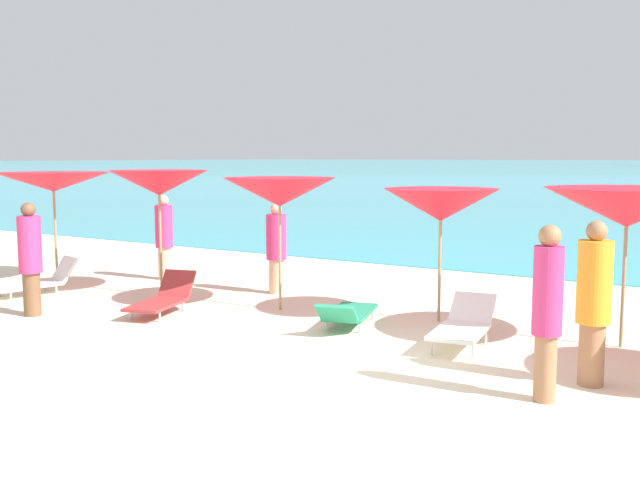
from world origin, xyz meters
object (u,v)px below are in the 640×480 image
object	(u,v)px
umbrella_3	(441,205)
lounge_chair_5	(163,298)
lounge_chair_3	(348,313)
lounge_chair_1	(463,324)
umbrella_2	(280,192)
lounge_chair_2	(38,281)
umbrella_0	(53,182)
beachgoer_2	(547,307)
beachgoer_0	(30,256)
umbrella_4	(627,208)
umbrella_1	(159,183)
beachgoer_4	(164,235)
beachgoer_3	(276,247)
beachgoer_1	(594,300)

from	to	relation	value
umbrella_3	lounge_chair_5	world-z (taller)	umbrella_3
lounge_chair_3	lounge_chair_1	bearing A→B (deg)	160.50
umbrella_2	lounge_chair_2	xyz separation A→B (m)	(-4.64, -1.31, -1.73)
umbrella_0	umbrella_3	size ratio (longest dim) A/B	1.12
lounge_chair_3	beachgoer_2	xyz separation A→B (m)	(3.42, -1.74, 0.78)
lounge_chair_1	beachgoer_2	distance (m)	2.36
beachgoer_0	beachgoer_2	bearing A→B (deg)	-4.38
umbrella_4	umbrella_1	bearing A→B (deg)	-175.12
umbrella_4	beachgoer_4	xyz separation A→B (m)	(-9.11, 0.67, -0.96)
umbrella_0	beachgoer_3	xyz separation A→B (m)	(4.43, 1.48, -1.17)
beachgoer_0	beachgoer_4	distance (m)	3.76
beachgoer_2	lounge_chair_2	bearing A→B (deg)	-88.88
lounge_chair_1	lounge_chair_3	xyz separation A→B (m)	(-1.88, 0.10, -0.08)
lounge_chair_3	lounge_chair_5	world-z (taller)	lounge_chair_5
lounge_chair_1	lounge_chair_5	distance (m)	4.99
umbrella_4	lounge_chair_2	xyz separation A→B (m)	(-9.94, -1.81, -1.64)
umbrella_1	lounge_chair_3	size ratio (longest dim) A/B	1.30
umbrella_3	lounge_chair_3	world-z (taller)	umbrella_3
umbrella_0	lounge_chair_5	size ratio (longest dim) A/B	1.46
lounge_chair_3	beachgoer_4	bearing A→B (deg)	-33.75
beachgoer_3	beachgoer_0	bearing A→B (deg)	16.58
lounge_chair_2	beachgoer_3	bearing A→B (deg)	45.78
umbrella_4	beachgoer_0	bearing A→B (deg)	-160.27
umbrella_0	beachgoer_1	size ratio (longest dim) A/B	1.24
lounge_chair_2	beachgoer_1	distance (m)	9.99
umbrella_2	beachgoer_1	xyz separation A→B (m)	(5.32, -1.43, -1.00)
umbrella_2	lounge_chair_1	world-z (taller)	umbrella_2
lounge_chair_2	beachgoer_3	xyz separation A→B (m)	(3.73, 2.46, 0.64)
umbrella_2	umbrella_4	distance (m)	5.33
beachgoer_2	umbrella_0	bearing A→B (deg)	-93.77
umbrella_0	beachgoer_1	distance (m)	10.77
umbrella_4	lounge_chair_2	distance (m)	10.24
umbrella_3	lounge_chair_5	bearing A→B (deg)	-154.72
umbrella_0	beachgoer_4	distance (m)	2.43
umbrella_1	umbrella_3	size ratio (longest dim) A/B	1.12
umbrella_3	lounge_chair_1	size ratio (longest dim) A/B	1.25
lounge_chair_1	beachgoer_2	size ratio (longest dim) A/B	0.88
lounge_chair_2	lounge_chair_5	xyz separation A→B (m)	(3.18, 0.03, 0.00)
beachgoer_2	beachgoer_3	bearing A→B (deg)	-113.11
umbrella_0	lounge_chair_5	xyz separation A→B (m)	(3.88, -0.94, -1.80)
umbrella_1	umbrella_3	bearing A→B (deg)	8.86
lounge_chair_1	beachgoer_0	bearing A→B (deg)	-171.89
beachgoer_0	beachgoer_1	distance (m)	8.53
lounge_chair_2	lounge_chair_3	xyz separation A→B (m)	(6.25, 0.79, -0.02)
lounge_chair_5	beachgoer_0	bearing A→B (deg)	-159.66
umbrella_3	umbrella_2	bearing A→B (deg)	-166.25
lounge_chair_1	lounge_chair_3	distance (m)	1.88
umbrella_3	beachgoer_1	size ratio (longest dim) A/B	1.11
beachgoer_3	beachgoer_1	bearing A→B (deg)	115.33
umbrella_2	umbrella_3	xyz separation A→B (m)	(2.60, 0.64, -0.16)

